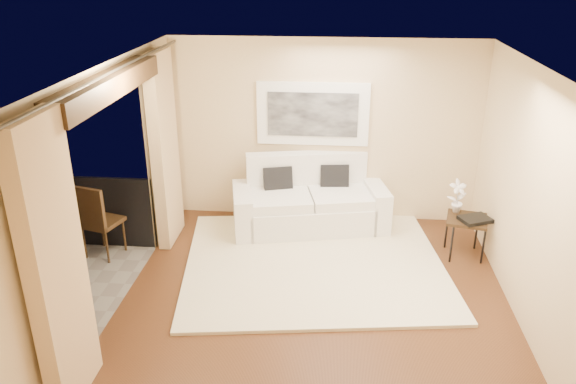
# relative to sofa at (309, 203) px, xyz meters

# --- Properties ---
(floor) EXTENTS (5.00, 5.00, 0.00)m
(floor) POSITION_rel_sofa_xyz_m (0.19, -2.10, -0.37)
(floor) COLOR #512E17
(floor) RESTS_ON ground
(room_shell) EXTENTS (5.00, 6.40, 5.00)m
(room_shell) POSITION_rel_sofa_xyz_m (-1.94, -2.10, 2.15)
(room_shell) COLOR white
(room_shell) RESTS_ON ground
(balcony) EXTENTS (1.81, 2.60, 1.17)m
(balcony) POSITION_rel_sofa_xyz_m (-3.12, -2.10, -0.20)
(balcony) COLOR #605B56
(balcony) RESTS_ON ground
(curtains) EXTENTS (0.16, 4.80, 2.64)m
(curtains) POSITION_rel_sofa_xyz_m (-1.92, -2.10, 0.96)
(curtains) COLOR #D3B182
(curtains) RESTS_ON ground
(artwork) EXTENTS (1.62, 0.07, 0.92)m
(artwork) POSITION_rel_sofa_xyz_m (0.02, 0.37, 1.25)
(artwork) COLOR white
(artwork) RESTS_ON room_shell
(rug) EXTENTS (3.67, 3.30, 0.04)m
(rug) POSITION_rel_sofa_xyz_m (0.14, -1.12, -0.35)
(rug) COLOR #EFE4C0
(rug) RESTS_ON floor
(sofa) EXTENTS (2.35, 1.38, 1.06)m
(sofa) POSITION_rel_sofa_xyz_m (0.00, 0.00, 0.00)
(sofa) COLOR white
(sofa) RESTS_ON floor
(side_table) EXTENTS (0.60, 0.60, 0.55)m
(side_table) POSITION_rel_sofa_xyz_m (2.12, -0.69, 0.12)
(side_table) COLOR #301F10
(side_table) RESTS_ON floor
(tray) EXTENTS (0.46, 0.41, 0.05)m
(tray) POSITION_rel_sofa_xyz_m (2.20, -0.77, 0.20)
(tray) COLOR black
(tray) RESTS_ON side_table
(orchid) EXTENTS (0.28, 0.23, 0.46)m
(orchid) POSITION_rel_sofa_xyz_m (2.00, -0.52, 0.41)
(orchid) COLOR white
(orchid) RESTS_ON side_table
(bistro_table) EXTENTS (0.79, 0.79, 0.77)m
(bistro_table) POSITION_rel_sofa_xyz_m (-3.35, -1.70, 0.31)
(bistro_table) COLOR #301F10
(bistro_table) RESTS_ON balcony
(balcony_chair_far) EXTENTS (0.56, 0.56, 1.04)m
(balcony_chair_far) POSITION_rel_sofa_xyz_m (-2.71, -1.20, 0.23)
(balcony_chair_far) COLOR #301F10
(balcony_chair_far) RESTS_ON balcony
(balcony_chair_near) EXTENTS (0.43, 0.44, 0.95)m
(balcony_chair_near) POSITION_rel_sofa_xyz_m (-3.13, -2.32, 0.18)
(balcony_chair_near) COLOR #301F10
(balcony_chair_near) RESTS_ON balcony
(ice_bucket) EXTENTS (0.18, 0.18, 0.20)m
(ice_bucket) POSITION_rel_sofa_xyz_m (-3.53, -1.64, 0.49)
(ice_bucket) COLOR silver
(ice_bucket) RESTS_ON bistro_table
(candle) EXTENTS (0.06, 0.06, 0.07)m
(candle) POSITION_rel_sofa_xyz_m (-3.33, -1.60, 0.43)
(candle) COLOR red
(candle) RESTS_ON bistro_table
(vase) EXTENTS (0.04, 0.04, 0.18)m
(vase) POSITION_rel_sofa_xyz_m (-3.39, -1.93, 0.48)
(vase) COLOR white
(vase) RESTS_ON bistro_table
(glass_a) EXTENTS (0.06, 0.06, 0.12)m
(glass_a) POSITION_rel_sofa_xyz_m (-3.18, -1.77, 0.45)
(glass_a) COLOR silver
(glass_a) RESTS_ON bistro_table
(glass_b) EXTENTS (0.06, 0.06, 0.12)m
(glass_b) POSITION_rel_sofa_xyz_m (-3.20, -1.64, 0.45)
(glass_b) COLOR white
(glass_b) RESTS_ON bistro_table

